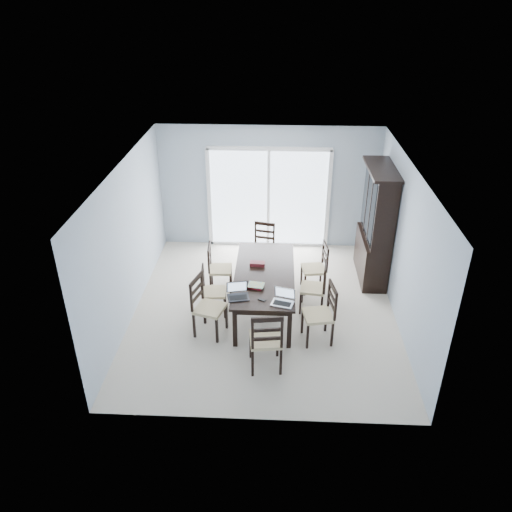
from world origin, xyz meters
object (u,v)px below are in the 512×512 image
object	(u,v)px
chair_right_mid	(318,282)
game_box	(257,264)
chair_left_mid	(209,286)
laptop_silver	(282,301)
laptop_dark	(238,295)
dining_table	(264,277)
chair_right_far	(319,262)
chair_right_near	(325,307)
chair_end_near	(266,336)
cell_phone	(262,300)
hot_tub	(236,201)
chair_left_far	(215,263)
chair_end_far	(263,242)
chair_left_near	(204,300)
china_hutch	(376,226)

from	to	relation	value
chair_right_mid	game_box	world-z (taller)	chair_right_mid
chair_left_mid	laptop_silver	world-z (taller)	chair_left_mid
chair_right_mid	laptop_dark	size ratio (longest dim) A/B	2.86
dining_table	chair_right_far	bearing A→B (deg)	36.35
chair_right_near	chair_right_far	xyz separation A→B (m)	(0.01, 1.48, -0.04)
chair_right_far	game_box	size ratio (longest dim) A/B	4.25
chair_end_near	laptop_silver	xyz separation A→B (m)	(0.22, 0.64, 0.17)
chair_end_near	laptop_dark	xyz separation A→B (m)	(-0.46, 0.77, 0.17)
chair_right_near	game_box	distance (m)	1.50
cell_phone	hot_tub	size ratio (longest dim) A/B	0.06
chair_end_near	chair_left_far	bearing A→B (deg)	107.32
chair_left_mid	game_box	size ratio (longest dim) A/B	4.01
chair_end_far	laptop_silver	bearing A→B (deg)	110.86
chair_end_far	laptop_dark	size ratio (longest dim) A/B	2.94
chair_left_mid	chair_left_far	xyz separation A→B (m)	(0.02, 0.73, 0.03)
chair_left_far	laptop_silver	distance (m)	1.96
game_box	laptop_dark	bearing A→B (deg)	-103.73
chair_left_near	chair_left_far	world-z (taller)	chair_left_near
cell_phone	dining_table	bearing A→B (deg)	121.40
laptop_silver	game_box	world-z (taller)	laptop_silver
game_box	chair_end_far	bearing A→B (deg)	87.09
game_box	chair_left_far	bearing A→B (deg)	154.73
chair_left_near	chair_right_far	xyz separation A→B (m)	(1.91, 1.37, -0.05)
laptop_silver	hot_tub	size ratio (longest dim) A/B	0.19
chair_right_far	hot_tub	world-z (taller)	chair_right_far
chair_right_near	chair_end_near	size ratio (longest dim) A/B	0.96
china_hutch	chair_end_near	distance (m)	3.44
china_hutch	laptop_silver	world-z (taller)	china_hutch
chair_left_far	chair_right_near	xyz separation A→B (m)	(1.87, -1.38, 0.05)
chair_left_near	chair_end_far	distance (m)	2.31
dining_table	laptop_dark	size ratio (longest dim) A/B	5.90
chair_left_near	chair_left_mid	distance (m)	0.55
chair_right_near	chair_end_far	xyz separation A→B (m)	(-1.03, 2.25, -0.03)
chair_left_near	laptop_dark	size ratio (longest dim) A/B	3.13
dining_table	chair_left_near	bearing A→B (deg)	-144.97
hot_tub	chair_left_near	bearing A→B (deg)	-92.11
chair_right_mid	china_hutch	bearing A→B (deg)	-35.21
chair_left_mid	cell_phone	size ratio (longest dim) A/B	8.21
chair_end_far	game_box	xyz separation A→B (m)	(-0.06, -1.23, 0.20)
chair_end_near	chair_end_far	xyz separation A→B (m)	(-0.15, 3.03, -0.06)
china_hutch	chair_right_far	bearing A→B (deg)	-153.02
chair_left_mid	hot_tub	distance (m)	3.82
dining_table	hot_tub	size ratio (longest dim) A/B	1.11
game_box	cell_phone	bearing A→B (deg)	-83.65
china_hutch	chair_right_mid	size ratio (longest dim) A/B	2.06
chair_end_near	cell_phone	bearing A→B (deg)	89.77
game_box	laptop_silver	bearing A→B (deg)	-69.48
chair_right_far	laptop_dark	world-z (taller)	chair_right_far
laptop_dark	laptop_silver	world-z (taller)	laptop_dark
chair_left_near	game_box	bearing A→B (deg)	155.06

